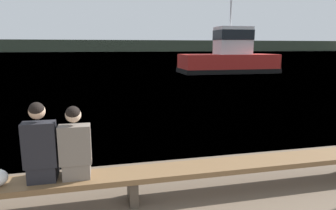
{
  "coord_description": "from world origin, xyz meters",
  "views": [
    {
      "loc": [
        -1.36,
        -0.6,
        2.2
      ],
      "look_at": [
        0.29,
        6.39,
        0.79
      ],
      "focal_mm": 32.0,
      "sensor_mm": 36.0,
      "label": 1
    }
  ],
  "objects": [
    {
      "name": "person_left",
      "position": [
        -2.13,
        3.4,
        0.91
      ],
      "size": [
        0.41,
        0.4,
        1.07
      ],
      "color": "black",
      "rests_on": "bench_main"
    },
    {
      "name": "water_surface",
      "position": [
        0.0,
        124.82,
        0.0
      ],
      "size": [
        240.0,
        240.0,
        0.0
      ],
      "primitive_type": "plane",
      "color": "teal",
      "rests_on": "ground"
    },
    {
      "name": "person_right",
      "position": [
        -1.69,
        3.4,
        0.87
      ],
      "size": [
        0.41,
        0.4,
        1.0
      ],
      "color": "#70665B",
      "rests_on": "bench_main"
    },
    {
      "name": "bench_main",
      "position": [
        -0.94,
        3.39,
        0.37
      ],
      "size": [
        8.16,
        0.51,
        0.44
      ],
      "color": "brown",
      "rests_on": "ground"
    },
    {
      "name": "far_shoreline",
      "position": [
        0.0,
        138.16,
        2.5
      ],
      "size": [
        600.0,
        12.0,
        5.0
      ],
      "primitive_type": "cube",
      "color": "#384233",
      "rests_on": "ground"
    },
    {
      "name": "tugboat_red",
      "position": [
        9.64,
        23.42,
        1.21
      ],
      "size": [
        8.27,
        3.69,
        6.45
      ],
      "rotation": [
        0.0,
        0.0,
        1.55
      ],
      "color": "red",
      "rests_on": "water_surface"
    }
  ]
}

